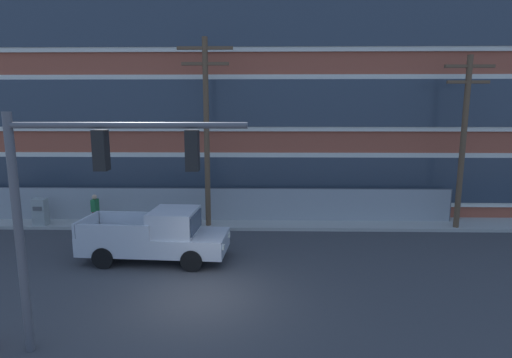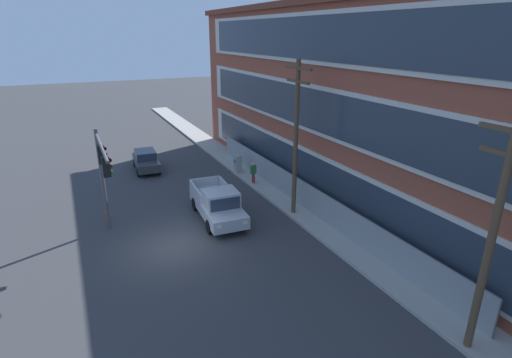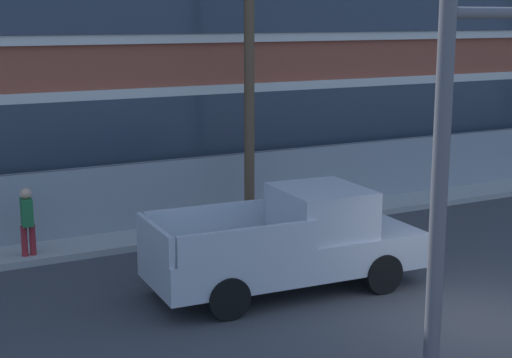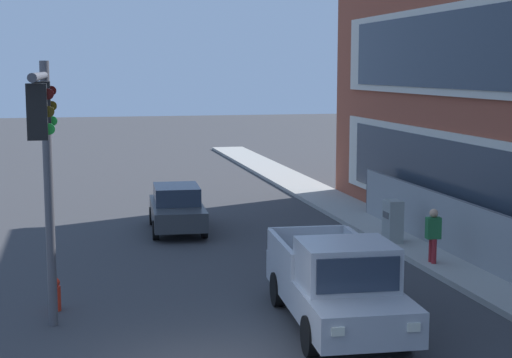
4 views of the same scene
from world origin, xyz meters
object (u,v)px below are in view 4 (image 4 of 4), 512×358
Objects in this scene: pickup_truck_silver at (337,285)px; fire_hydrant at (56,295)px; pedestrian_near_cabinet at (433,234)px; traffic_signal_mast at (44,147)px; electrical_cabinet at (393,224)px; sedan_dark_grey at (177,208)px.

pickup_truck_silver reaches higher than fire_hydrant.
pedestrian_near_cabinet is 10.34m from fire_hydrant.
traffic_signal_mast is at bearing -90.10° from pickup_truck_silver.
fire_hydrant is at bearing -80.97° from pedestrian_near_cabinet.
pickup_truck_silver is 8.15m from electrical_cabinet.
traffic_signal_mast reaches higher than pedestrian_near_cabinet.
sedan_dark_grey is 9.22m from pedestrian_near_cabinet.
traffic_signal_mast is at bearing -19.67° from sedan_dark_grey.
pickup_truck_silver is 3.35× the size of pedestrian_near_cabinet.
traffic_signal_mast is 1.01× the size of pickup_truck_silver.
fire_hydrant is (4.34, -10.14, -0.36)m from electrical_cabinet.
pedestrian_near_cabinet is at bearing 134.89° from pickup_truck_silver.
pedestrian_near_cabinet is at bearing 43.07° from sedan_dark_grey.
fire_hydrant is (-2.63, -5.92, -0.57)m from pickup_truck_silver.
pickup_truck_silver is at bearing 66.06° from fire_hydrant.
pedestrian_near_cabinet is (6.73, 6.29, 0.18)m from sedan_dark_grey.
traffic_signal_mast is at bearing -55.63° from electrical_cabinet.
traffic_signal_mast is 3.85× the size of electrical_cabinet.
pedestrian_near_cabinet is at bearing 99.03° from fire_hydrant.
traffic_signal_mast is 1.35× the size of sedan_dark_grey.
traffic_signal_mast reaches higher than pickup_truck_silver.
electrical_cabinet is (-6.96, 10.17, -3.31)m from traffic_signal_mast.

